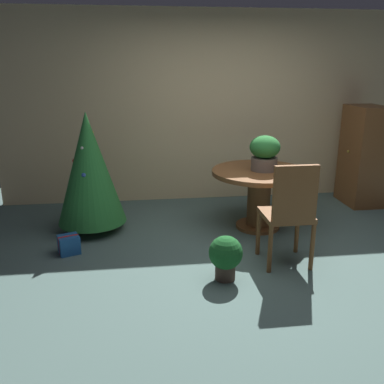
% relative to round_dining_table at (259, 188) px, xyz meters
% --- Properties ---
extents(ground_plane, '(6.60, 6.60, 0.00)m').
position_rel_round_dining_table_xyz_m(ground_plane, '(-0.30, -0.91, -0.50)').
color(ground_plane, '#4C6660').
extents(back_wall_panel, '(6.00, 0.10, 2.60)m').
position_rel_round_dining_table_xyz_m(back_wall_panel, '(-0.30, 1.29, 0.80)').
color(back_wall_panel, beige).
rests_on(back_wall_panel, ground_plane).
extents(round_dining_table, '(1.12, 1.12, 0.71)m').
position_rel_round_dining_table_xyz_m(round_dining_table, '(0.00, 0.00, 0.00)').
color(round_dining_table, brown).
rests_on(round_dining_table, ground_plane).
extents(flower_vase, '(0.35, 0.35, 0.40)m').
position_rel_round_dining_table_xyz_m(flower_vase, '(0.04, -0.00, 0.43)').
color(flower_vase, '#665B51').
rests_on(flower_vase, round_dining_table).
extents(wooden_chair_near, '(0.46, 0.44, 1.04)m').
position_rel_round_dining_table_xyz_m(wooden_chair_near, '(0.00, -1.01, 0.08)').
color(wooden_chair_near, brown).
rests_on(wooden_chair_near, ground_plane).
extents(holiday_tree, '(0.79, 0.79, 1.40)m').
position_rel_round_dining_table_xyz_m(holiday_tree, '(-1.96, 0.16, 0.26)').
color(holiday_tree, brown).
rests_on(holiday_tree, ground_plane).
extents(gift_box_blue, '(0.26, 0.24, 0.19)m').
position_rel_round_dining_table_xyz_m(gift_box_blue, '(-2.15, -0.45, -0.40)').
color(gift_box_blue, '#1E569E').
rests_on(gift_box_blue, ground_plane).
extents(wooden_cabinet, '(0.46, 0.63, 1.36)m').
position_rel_round_dining_table_xyz_m(wooden_cabinet, '(1.67, 0.73, 0.18)').
color(wooden_cabinet, brown).
rests_on(wooden_cabinet, ground_plane).
extents(potted_plant, '(0.31, 0.31, 0.42)m').
position_rel_round_dining_table_xyz_m(potted_plant, '(-0.65, -1.20, -0.26)').
color(potted_plant, '#4C382D').
rests_on(potted_plant, ground_plane).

